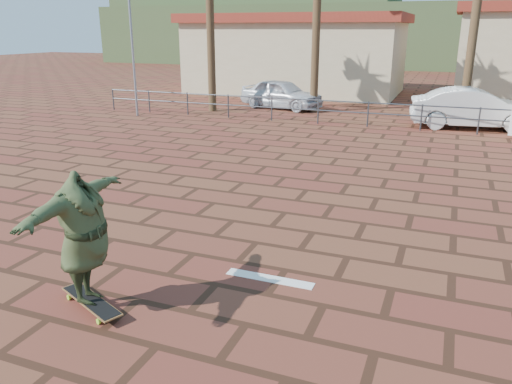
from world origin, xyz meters
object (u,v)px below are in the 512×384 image
car_silver (282,94)px  car_white (474,109)px  longboard (91,301)px  skateboarder (84,238)px

car_silver → car_white: car_white is taller
longboard → car_white: 16.95m
longboard → car_white: size_ratio=0.27×
longboard → skateboarder: size_ratio=0.55×
longboard → car_silver: 18.64m
car_silver → longboard: bearing=-155.0°
longboard → car_white: bearing=96.3°
skateboarder → longboard: bearing=145.8°
longboard → car_silver: size_ratio=0.31×
car_silver → car_white: 8.81m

